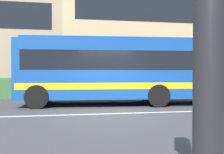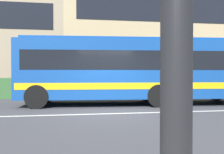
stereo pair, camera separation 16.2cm
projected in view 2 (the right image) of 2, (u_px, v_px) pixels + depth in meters
ground_plane at (109, 114)px, 8.79m from camera, size 160.00×160.00×0.00m
lane_centre_line at (109, 114)px, 8.79m from camera, size 60.00×0.16×0.01m
hedge_row_far at (32, 88)px, 14.55m from camera, size 20.85×1.10×1.20m
apartment_block_right at (183, 31)px, 25.76m from camera, size 24.71×10.80×11.96m
transit_bus at (138, 69)px, 11.54m from camera, size 11.21×3.23×3.09m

